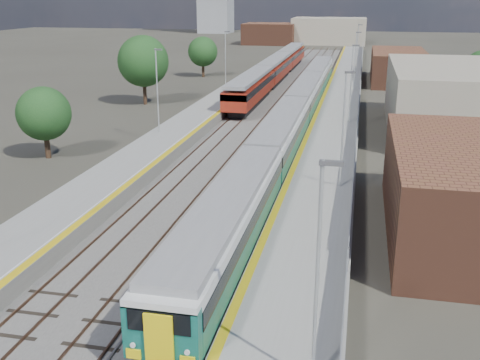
% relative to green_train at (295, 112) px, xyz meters
% --- Properties ---
extents(ground, '(320.00, 320.00, 0.00)m').
position_rel_green_train_xyz_m(ground, '(-1.50, 9.63, -2.14)').
color(ground, '#47443A').
rests_on(ground, ground).
extents(ballast_bed, '(10.50, 155.00, 0.06)m').
position_rel_green_train_xyz_m(ballast_bed, '(-3.75, 12.13, -2.11)').
color(ballast_bed, '#565451').
rests_on(ballast_bed, ground).
extents(tracks, '(8.96, 160.00, 0.17)m').
position_rel_green_train_xyz_m(tracks, '(-3.15, 13.81, -2.04)').
color(tracks, '#4C3323').
rests_on(tracks, ground).
extents(platform_right, '(4.70, 155.00, 8.52)m').
position_rel_green_train_xyz_m(platform_right, '(3.78, 12.12, -1.61)').
color(platform_right, slate).
rests_on(platform_right, ground).
extents(platform_left, '(4.30, 155.00, 8.52)m').
position_rel_green_train_xyz_m(platform_left, '(-10.55, 12.12, -1.63)').
color(platform_left, slate).
rests_on(platform_left, ground).
extents(buildings, '(72.00, 185.50, 40.00)m').
position_rel_green_train_xyz_m(buildings, '(-19.62, 98.23, 8.56)').
color(buildings, brown).
rests_on(buildings, ground).
extents(green_train, '(2.77, 77.03, 3.04)m').
position_rel_green_train_xyz_m(green_train, '(0.00, 0.00, 0.00)').
color(green_train, black).
rests_on(green_train, ground).
extents(red_train, '(2.92, 59.17, 3.68)m').
position_rel_green_train_xyz_m(red_train, '(-7.00, 33.10, 0.03)').
color(red_train, black).
rests_on(red_train, ground).
extents(tree_a, '(4.39, 4.39, 5.95)m').
position_rel_green_train_xyz_m(tree_a, '(-19.08, -13.01, 1.60)').
color(tree_a, '#382619').
rests_on(tree_a, ground).
extents(tree_b, '(6.20, 6.20, 8.40)m').
position_rel_green_train_xyz_m(tree_b, '(-20.05, 11.56, 3.15)').
color(tree_b, '#382619').
rests_on(tree_b, ground).
extents(tree_c, '(4.83, 4.83, 6.55)m').
position_rel_green_train_xyz_m(tree_c, '(-19.70, 36.97, 1.98)').
color(tree_c, '#382619').
rests_on(tree_c, ground).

